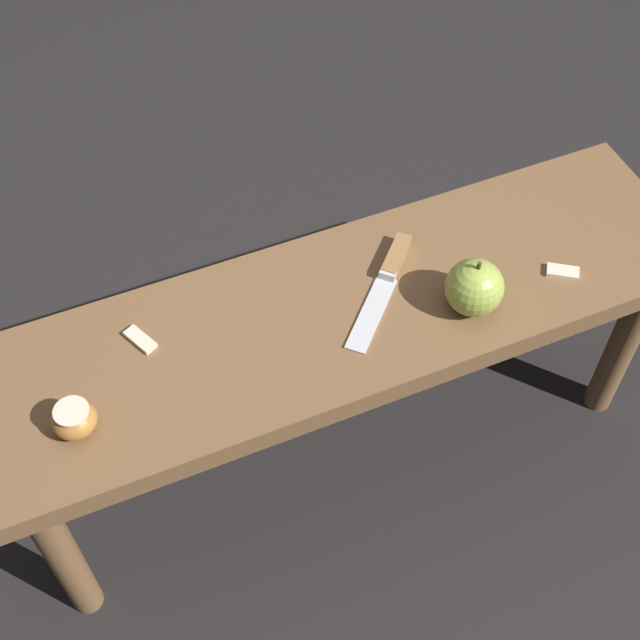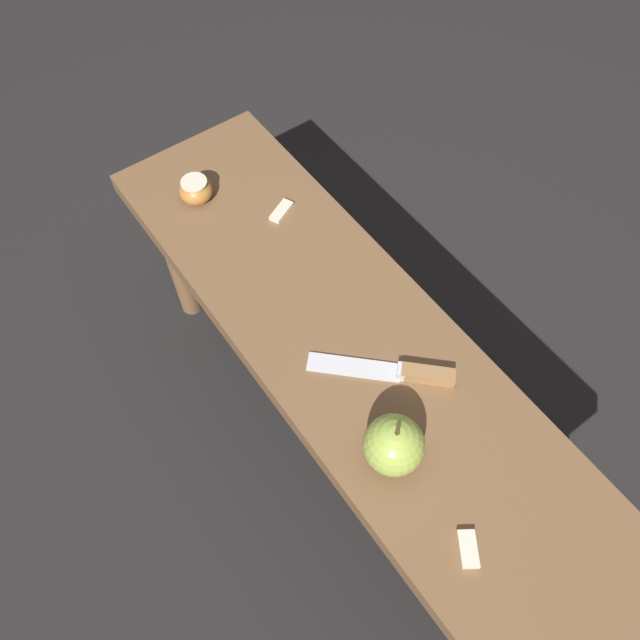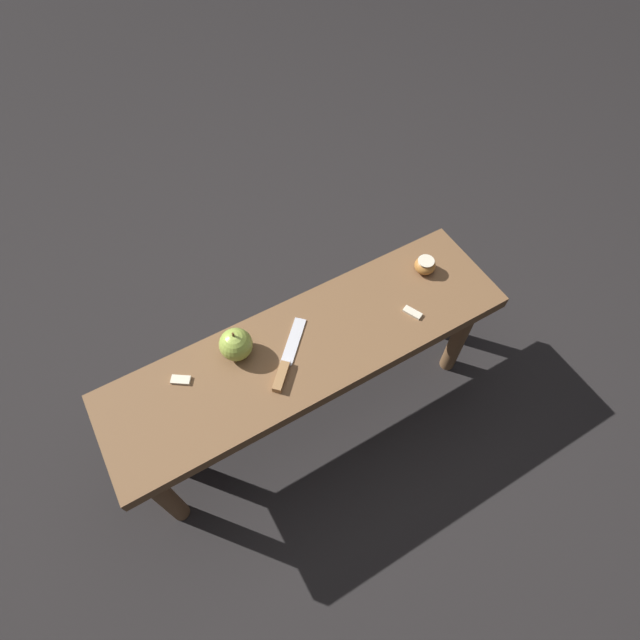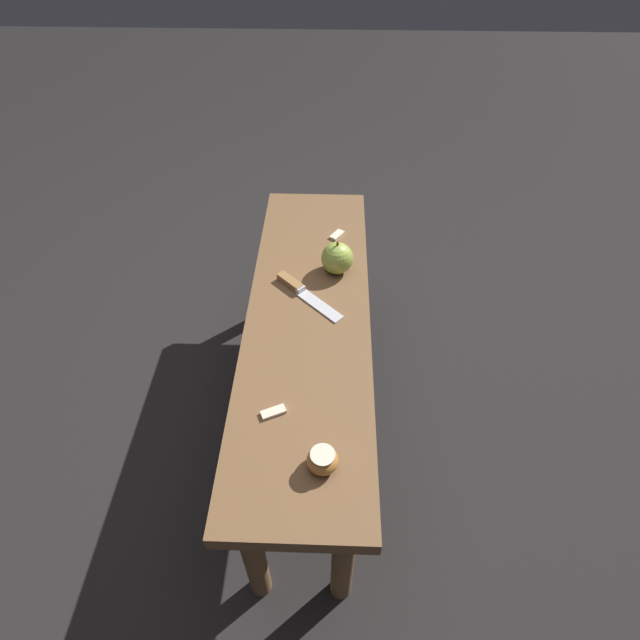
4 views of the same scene
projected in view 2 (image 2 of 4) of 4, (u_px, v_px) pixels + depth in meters
The scene contains 7 objects.
ground_plane at pixel (346, 442), 1.37m from camera, with size 8.00×8.00×0.00m, color black.
wooden_bench at pixel (354, 365), 1.06m from camera, with size 1.14×0.31×0.44m.
knife at pixel (404, 372), 0.96m from camera, with size 0.18×0.18×0.02m.
apple_whole at pixel (394, 445), 0.87m from camera, with size 0.09×0.09×0.10m.
apple_cut at pixel (196, 190), 1.14m from camera, with size 0.06×0.06×0.05m.
apple_slice_near_knife at pixel (281, 211), 1.14m from camera, with size 0.04×0.06×0.01m.
apple_slice_center at pixel (468, 549), 0.83m from camera, with size 0.05×0.05×0.01m.
Camera 2 is at (-0.36, 0.33, 1.31)m, focal length 35.00 mm.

